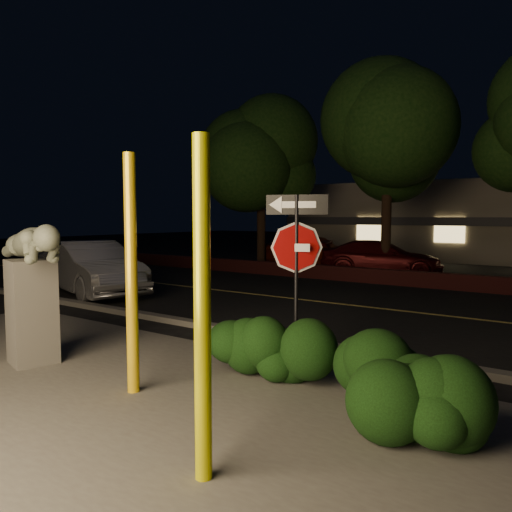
{
  "coord_description": "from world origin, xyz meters",
  "views": [
    {
      "loc": [
        4.36,
        -4.53,
        2.27
      ],
      "look_at": [
        -0.49,
        2.2,
        1.6
      ],
      "focal_mm": 35.0,
      "sensor_mm": 36.0,
      "label": 1
    }
  ],
  "objects": [
    {
      "name": "yellow_pole_right",
      "position": [
        1.58,
        -1.45,
        1.47
      ],
      "size": [
        0.15,
        0.15,
        2.94
      ],
      "primitive_type": "cylinder",
      "color": "#D6D408",
      "rests_on": "ground"
    },
    {
      "name": "tree_far_b",
      "position": [
        -2.5,
        13.2,
        6.05
      ],
      "size": [
        5.2,
        5.2,
        8.41
      ],
      "color": "black",
      "rests_on": "ground"
    },
    {
      "name": "brick_wall",
      "position": [
        0.0,
        11.3,
        0.25
      ],
      "size": [
        40.0,
        0.35,
        0.5
      ],
      "primitive_type": "cube",
      "color": "#471717",
      "rests_on": "ground"
    },
    {
      "name": "lane_marking",
      "position": [
        0.0,
        7.0,
        0.02
      ],
      "size": [
        80.0,
        0.12,
        0.0
      ],
      "primitive_type": "cube",
      "color": "#AC9644",
      "rests_on": "road"
    },
    {
      "name": "silver_sedan",
      "position": [
        -7.87,
        4.28,
        0.77
      ],
      "size": [
        4.93,
        2.81,
        1.54
      ],
      "primitive_type": "imported",
      "rotation": [
        0.0,
        0.0,
        1.3
      ],
      "color": "silver",
      "rests_on": "ground"
    },
    {
      "name": "hedge_center",
      "position": [
        0.55,
        1.05,
        0.48
      ],
      "size": [
        2.05,
        1.45,
        0.97
      ],
      "primitive_type": "ellipsoid",
      "rotation": [
        0.0,
        0.0,
        0.35
      ],
      "color": "black",
      "rests_on": "ground"
    },
    {
      "name": "parking_lot",
      "position": [
        0.0,
        17.0,
        0.01
      ],
      "size": [
        40.0,
        12.0,
        0.01
      ],
      "primitive_type": "cube",
      "color": "black",
      "rests_on": "ground"
    },
    {
      "name": "hedge_right",
      "position": [
        2.4,
        0.97,
        0.53
      ],
      "size": [
        1.74,
        1.13,
        1.06
      ],
      "primitive_type": "ellipsoid",
      "rotation": [
        0.0,
        0.0,
        0.17
      ],
      "color": "black",
      "rests_on": "ground"
    },
    {
      "name": "yellow_pole_left",
      "position": [
        -0.57,
        -0.39,
        1.53
      ],
      "size": [
        0.15,
        0.15,
        3.05
      ],
      "primitive_type": "cylinder",
      "color": "yellow",
      "rests_on": "ground"
    },
    {
      "name": "parked_car_darkred",
      "position": [
        -2.87,
        13.67,
        0.66
      ],
      "size": [
        4.93,
        3.18,
        1.33
      ],
      "primitive_type": "imported",
      "rotation": [
        0.0,
        0.0,
        1.88
      ],
      "color": "#46090C",
      "rests_on": "ground"
    },
    {
      "name": "signpost",
      "position": [
        0.77,
        1.41,
        1.82
      ],
      "size": [
        0.82,
        0.32,
        2.56
      ],
      "rotation": [
        0.0,
        0.0,
        0.35
      ],
      "color": "black",
      "rests_on": "ground"
    },
    {
      "name": "tree_far_a",
      "position": [
        -8.0,
        13.0,
        5.34
      ],
      "size": [
        4.6,
        4.6,
        7.43
      ],
      "color": "black",
      "rests_on": "ground"
    },
    {
      "name": "parked_car_red",
      "position": [
        -6.17,
        14.44,
        0.74
      ],
      "size": [
        4.61,
        2.66,
        1.48
      ],
      "primitive_type": "imported",
      "rotation": [
        0.0,
        0.0,
        1.79
      ],
      "color": "maroon",
      "rests_on": "ground"
    },
    {
      "name": "curb",
      "position": [
        0.0,
        2.9,
        0.06
      ],
      "size": [
        80.0,
        0.25,
        0.12
      ],
      "primitive_type": "cube",
      "color": "#4C4944",
      "rests_on": "ground"
    },
    {
      "name": "ground",
      "position": [
        0.0,
        10.0,
        0.0
      ],
      "size": [
        90.0,
        90.0,
        0.0
      ],
      "primitive_type": "plane",
      "color": "black",
      "rests_on": "ground"
    },
    {
      "name": "patio",
      "position": [
        0.0,
        -1.0,
        0.01
      ],
      "size": [
        14.0,
        6.0,
        0.02
      ],
      "primitive_type": "cube",
      "color": "#4C4944",
      "rests_on": "ground"
    },
    {
      "name": "hedge_far_right",
      "position": [
        2.94,
        0.25,
        0.49
      ],
      "size": [
        1.57,
        1.17,
        0.98
      ],
      "primitive_type": "ellipsoid",
      "rotation": [
        0.0,
        0.0,
        0.21
      ],
      "color": "black",
      "rests_on": "ground"
    },
    {
      "name": "sculpture",
      "position": [
        -2.78,
        -0.44,
        1.33
      ],
      "size": [
        2.01,
        1.01,
        2.16
      ],
      "rotation": [
        0.0,
        0.0,
        -0.27
      ],
      "color": "#4C4944",
      "rests_on": "ground"
    },
    {
      "name": "road",
      "position": [
        0.0,
        7.0,
        0.01
      ],
      "size": [
        80.0,
        8.0,
        0.01
      ],
      "primitive_type": "cube",
      "color": "black",
      "rests_on": "ground"
    }
  ]
}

